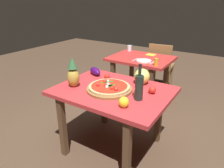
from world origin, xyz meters
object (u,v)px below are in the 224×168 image
at_px(background_table, 141,64).
at_px(pizza, 109,87).
at_px(tomato_at_corner, 152,90).
at_px(tomato_by_bottle, 107,77).
at_px(bell_pepper, 124,102).
at_px(fork_utensil, 135,60).
at_px(dining_chair, 161,64).
at_px(eggplant, 95,71).
at_px(pizza_board, 109,89).
at_px(pineapple_left, 73,73).
at_px(napkin_folded, 151,55).
at_px(wine_bottle, 139,87).
at_px(drinking_glass_water, 129,48).
at_px(melon, 142,76).
at_px(knife_utensil, 153,63).
at_px(drinking_glass_juice, 156,62).
at_px(dinner_plate, 144,61).
at_px(display_table, 113,97).

bearing_deg(background_table, pizza, -78.58).
height_order(tomato_at_corner, tomato_by_bottle, tomato_at_corner).
relative_size(bell_pepper, fork_utensil, 0.54).
bearing_deg(bell_pepper, dining_chair, 101.63).
bearing_deg(eggplant, tomato_at_corner, -9.23).
bearing_deg(tomato_by_bottle, pizza_board, -51.99).
xyz_separation_m(pizza_board, pizza, (0.00, -0.00, 0.03)).
bearing_deg(pineapple_left, napkin_folded, 84.13).
distance_m(pizza, fork_utensil, 1.17).
bearing_deg(background_table, napkin_folded, 73.23).
distance_m(dining_chair, wine_bottle, 2.02).
bearing_deg(pineapple_left, dining_chair, 83.72).
bearing_deg(bell_pepper, napkin_folded, 105.60).
bearing_deg(drinking_glass_water, dining_chair, 32.91).
bearing_deg(melon, bell_pepper, -80.39).
bearing_deg(eggplant, napkin_folded, 81.08).
distance_m(dining_chair, napkin_folded, 0.45).
xyz_separation_m(dining_chair, knife_utensil, (0.15, -0.77, 0.24)).
xyz_separation_m(tomato_by_bottle, fork_utensil, (-0.09, 0.89, -0.03)).
height_order(eggplant, tomato_at_corner, eggplant).
xyz_separation_m(dining_chair, wine_bottle, (0.48, -1.93, 0.36)).
distance_m(background_table, bell_pepper, 1.63).
height_order(pizza_board, knife_utensil, pizza_board).
bearing_deg(knife_utensil, napkin_folded, 119.87).
height_order(pizza_board, tomato_by_bottle, tomato_by_bottle).
xyz_separation_m(bell_pepper, fork_utensil, (-0.57, 1.35, -0.04)).
distance_m(tomato_by_bottle, fork_utensil, 0.90).
height_order(melon, knife_utensil, melon).
distance_m(pizza, drinking_glass_juice, 1.04).
height_order(wine_bottle, knife_utensil, wine_bottle).
bearing_deg(pineapple_left, pizza, 17.46).
bearing_deg(tomato_at_corner, napkin_folded, 113.22).
distance_m(pineapple_left, drinking_glass_water, 1.73).
distance_m(tomato_at_corner, drinking_glass_juice, 0.93).
distance_m(pizza_board, tomato_at_corner, 0.42).
bearing_deg(tomato_at_corner, drinking_glass_juice, 109.25).
distance_m(drinking_glass_juice, dinner_plate, 0.25).
distance_m(dinner_plate, knife_utensil, 0.14).
distance_m(drinking_glass_water, fork_utensil, 0.58).
xyz_separation_m(bell_pepper, napkin_folded, (-0.49, 1.75, -0.04)).
bearing_deg(display_table, knife_utensil, 90.98).
bearing_deg(pineapple_left, pizza_board, 17.76).
distance_m(wine_bottle, dinner_plate, 1.26).
bearing_deg(dining_chair, pizza_board, 88.75).
relative_size(bell_pepper, knife_utensil, 0.54).
distance_m(melon, bell_pepper, 0.56).
distance_m(tomato_at_corner, fork_utensil, 1.18).
xyz_separation_m(dining_chair, pizza, (0.14, -1.90, 0.28)).
bearing_deg(bell_pepper, drinking_glass_juice, 99.37).
bearing_deg(tomato_at_corner, display_table, -162.25).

